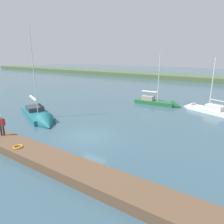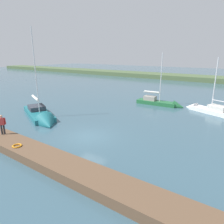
{
  "view_description": "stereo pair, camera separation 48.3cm",
  "coord_description": "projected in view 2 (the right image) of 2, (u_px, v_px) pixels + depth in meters",
  "views": [
    {
      "loc": [
        -10.73,
        12.6,
        6.95
      ],
      "look_at": [
        -0.67,
        -2.72,
        1.7
      ],
      "focal_mm": 32.73,
      "sensor_mm": 36.0,
      "label": 1
    },
    {
      "loc": [
        -11.13,
        12.33,
        6.95
      ],
      "look_at": [
        -0.67,
        -2.72,
        1.7
      ],
      "focal_mm": 32.73,
      "sensor_mm": 36.0,
      "label": 2
    }
  ],
  "objects": [
    {
      "name": "far_shoreline",
      "position": [
        203.0,
        81.0,
        54.26
      ],
      "size": [
        180.0,
        8.0,
        2.4
      ],
      "primitive_type": "cube",
      "color": "#4C603D",
      "rests_on": "ground_plane"
    },
    {
      "name": "sailboat_inner_slip",
      "position": [
        208.0,
        111.0,
        25.13
      ],
      "size": [
        7.02,
        4.01,
        7.35
      ],
      "rotation": [
        0.0,
        0.0,
        -0.37
      ],
      "color": "white",
      "rests_on": "ground_plane"
    },
    {
      "name": "sailboat_outer_mooring",
      "position": [
        162.0,
        104.0,
        28.48
      ],
      "size": [
        6.63,
        1.78,
        7.77
      ],
      "rotation": [
        0.0,
        0.0,
        3.18
      ],
      "color": "#236638",
      "rests_on": "ground_plane"
    },
    {
      "name": "person_on_dock",
      "position": [
        2.0,
        123.0,
        16.4
      ],
      "size": [
        0.5,
        0.45,
        1.64
      ],
      "rotation": [
        0.0,
        0.0,
        5.42
      ],
      "color": "#28282D",
      "rests_on": "dock_pier"
    },
    {
      "name": "ground_plane",
      "position": [
        88.0,
        137.0,
        17.75
      ],
      "size": [
        200.0,
        200.0,
        0.0
      ],
      "primitive_type": "plane",
      "color": "#385666"
    },
    {
      "name": "life_ring_buoy",
      "position": [
        17.0,
        146.0,
        14.46
      ],
      "size": [
        0.66,
        0.66,
        0.1
      ],
      "primitive_type": "torus",
      "color": "orange",
      "rests_on": "dock_pier"
    },
    {
      "name": "dock_pier",
      "position": [
        40.0,
        156.0,
        13.8
      ],
      "size": [
        23.67,
        2.03,
        0.61
      ],
      "primitive_type": "cube",
      "color": "brown",
      "rests_on": "ground_plane"
    },
    {
      "name": "sailboat_far_left",
      "position": [
        42.0,
        117.0,
        22.42
      ],
      "size": [
        8.59,
        5.44,
        10.62
      ],
      "rotation": [
        0.0,
        0.0,
        2.72
      ],
      "color": "#1E6B75",
      "rests_on": "ground_plane"
    }
  ]
}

